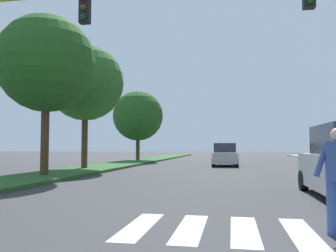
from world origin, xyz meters
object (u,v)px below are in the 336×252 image
Objects in this scene: sedan_midblock at (225,155)px; tree_distant at (138,116)px; tree_mid at (46,64)px; tree_far at (85,83)px; traffic_light_gantry at (87,34)px.

tree_distant is at bearing 143.31° from sedan_midblock.
tree_far is at bearing 94.16° from tree_mid.
traffic_light_gantry is (4.42, -5.70, -0.71)m from tree_mid.
tree_far is at bearing -141.98° from sedan_midblock.
tree_distant is 1.56× the size of sedan_midblock.
tree_far is (-0.37, 5.14, 0.08)m from tree_mid.
sedan_midblock is (7.68, 11.43, -4.37)m from tree_mid.
sedan_midblock is at bearing 38.02° from tree_far.
tree_far reaches higher than tree_mid.
tree_mid is 7.24m from traffic_light_gantry.
traffic_light_gantry is (4.91, -23.23, 0.10)m from tree_distant.
tree_mid is 5.15m from tree_far.
tree_far reaches higher than traffic_light_gantry.
traffic_light_gantry is at bearing -52.22° from tree_mid.
sedan_midblock is (8.06, 6.30, -4.45)m from tree_far.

